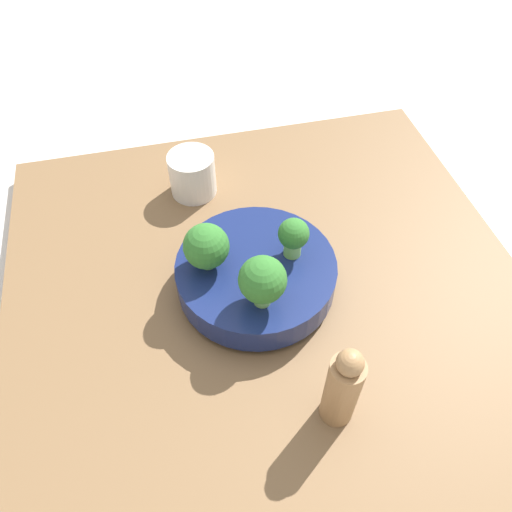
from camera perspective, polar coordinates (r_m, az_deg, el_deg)
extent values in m
plane|color=silver|center=(0.87, 1.46, -5.45)|extent=(6.00, 6.00, 0.00)
cube|color=brown|center=(0.86, 1.49, -4.69)|extent=(0.88, 0.88, 0.04)
cylinder|color=navy|center=(0.84, 0.00, -3.35)|extent=(0.12, 0.12, 0.01)
cylinder|color=navy|center=(0.81, 0.00, -2.02)|extent=(0.26, 0.26, 0.05)
cylinder|color=#7AB256|center=(0.80, 4.19, 1.00)|extent=(0.03, 0.03, 0.03)
sphere|color=#2D6B28|center=(0.78, 4.32, 2.57)|extent=(0.05, 0.05, 0.05)
cylinder|color=#6BA34C|center=(0.79, -5.52, -0.57)|extent=(0.02, 0.02, 0.02)
sphere|color=#2D6B28|center=(0.76, -5.71, 1.11)|extent=(0.07, 0.07, 0.07)
cylinder|color=#7AB256|center=(0.74, 0.72, -4.57)|extent=(0.03, 0.03, 0.03)
sphere|color=#2D6B28|center=(0.71, 0.75, -2.72)|extent=(0.07, 0.07, 0.07)
cylinder|color=silver|center=(0.98, -7.28, 9.24)|extent=(0.09, 0.09, 0.09)
cylinder|color=#997047|center=(0.69, 9.76, -14.96)|extent=(0.05, 0.05, 0.13)
sphere|color=#997047|center=(0.62, 10.72, -11.91)|extent=(0.03, 0.03, 0.03)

